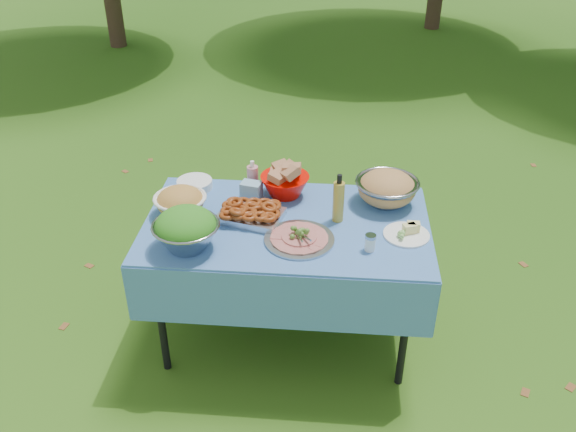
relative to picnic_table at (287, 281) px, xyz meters
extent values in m
plane|color=#133D0B|center=(0.00, 0.00, -0.38)|extent=(80.00, 80.00, 0.00)
cube|color=#84C9FF|center=(0.00, 0.00, 0.00)|extent=(1.46, 0.86, 0.76)
cylinder|color=white|center=(-0.55, 0.32, 0.40)|extent=(0.23, 0.23, 0.05)
cube|color=#88B9D8|center=(-0.21, 0.23, 0.43)|extent=(0.12, 0.10, 0.10)
cylinder|color=#D38286|center=(-0.22, 0.32, 0.47)|extent=(0.08, 0.08, 0.18)
cube|color=#BCBCC1|center=(-0.19, 0.02, 0.42)|extent=(0.36, 0.30, 0.07)
cylinder|color=#A1A6A9|center=(0.08, -0.16, 0.42)|extent=(0.37, 0.37, 0.08)
cylinder|color=gold|center=(0.26, 0.05, 0.51)|extent=(0.06, 0.06, 0.26)
cylinder|color=white|center=(0.60, -0.07, 0.41)|extent=(0.31, 0.31, 0.06)
cylinder|color=white|center=(0.42, -0.21, 0.42)|extent=(0.06, 0.06, 0.09)
camera|label=1|loc=(0.23, -2.63, 2.07)|focal=38.00mm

